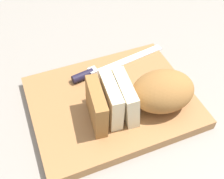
# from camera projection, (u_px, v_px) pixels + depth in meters

# --- Properties ---
(ground_plane) EXTENTS (3.00, 3.00, 0.00)m
(ground_plane) POSITION_uv_depth(u_px,v_px,m) (112.00, 105.00, 0.66)
(ground_plane) COLOR gray
(cutting_board) EXTENTS (0.37, 0.30, 0.02)m
(cutting_board) POSITION_uv_depth(u_px,v_px,m) (112.00, 102.00, 0.65)
(cutting_board) COLOR #9E6B3D
(cutting_board) RESTS_ON ground_plane
(bread_loaf) EXTENTS (0.24, 0.13, 0.09)m
(bread_loaf) POSITION_uv_depth(u_px,v_px,m) (145.00, 95.00, 0.59)
(bread_loaf) COLOR #996633
(bread_loaf) RESTS_ON cutting_board
(bread_knife) EXTENTS (0.26, 0.07, 0.02)m
(bread_knife) POSITION_uv_depth(u_px,v_px,m) (99.00, 70.00, 0.69)
(bread_knife) COLOR silver
(bread_knife) RESTS_ON cutting_board
(crumb_near_knife) EXTENTS (0.01, 0.01, 0.01)m
(crumb_near_knife) POSITION_uv_depth(u_px,v_px,m) (118.00, 77.00, 0.68)
(crumb_near_knife) COLOR #996633
(crumb_near_knife) RESTS_ON cutting_board
(crumb_near_loaf) EXTENTS (0.01, 0.01, 0.01)m
(crumb_near_loaf) POSITION_uv_depth(u_px,v_px,m) (131.00, 122.00, 0.59)
(crumb_near_loaf) COLOR #996633
(crumb_near_loaf) RESTS_ON cutting_board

